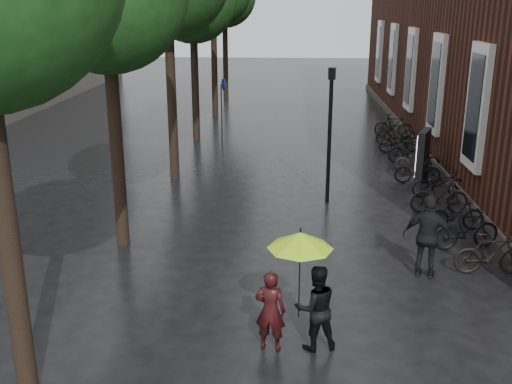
# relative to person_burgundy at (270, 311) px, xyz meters

# --- Properties ---
(person_burgundy) EXTENTS (0.60, 0.45, 1.50)m
(person_burgundy) POSITION_rel_person_burgundy_xyz_m (0.00, 0.00, 0.00)
(person_burgundy) COLOR black
(person_burgundy) RESTS_ON ground
(person_black) EXTENTS (0.89, 0.77, 1.58)m
(person_black) POSITION_rel_person_burgundy_xyz_m (0.79, 0.09, 0.04)
(person_black) COLOR black
(person_black) RESTS_ON ground
(lime_umbrella) EXTENTS (1.14, 1.14, 1.68)m
(lime_umbrella) POSITION_rel_person_burgundy_xyz_m (0.50, 0.14, 1.27)
(lime_umbrella) COLOR black
(lime_umbrella) RESTS_ON ground
(pedestrian_walking) EXTENTS (1.20, 0.80, 1.90)m
(pedestrian_walking) POSITION_rel_person_burgundy_xyz_m (3.37, 3.14, 0.20)
(pedestrian_walking) COLOR black
(pedestrian_walking) RESTS_ON ground
(parked_bicycles) EXTENTS (2.12, 15.08, 1.04)m
(parked_bicycles) POSITION_rel_person_burgundy_xyz_m (4.81, 10.64, -0.27)
(parked_bicycles) COLOR black
(parked_bicycles) RESTS_ON ground
(ad_lightbox) EXTENTS (0.27, 1.16, 1.75)m
(ad_lightbox) POSITION_rel_person_burgundy_xyz_m (4.84, 10.84, 0.13)
(ad_lightbox) COLOR black
(ad_lightbox) RESTS_ON ground
(lamp_post) EXTENTS (0.21, 0.21, 4.08)m
(lamp_post) POSITION_rel_person_burgundy_xyz_m (1.47, 8.22, 1.72)
(lamp_post) COLOR black
(lamp_post) RESTS_ON ground
(cycle_sign) EXTENTS (0.15, 0.50, 2.76)m
(cycle_sign) POSITION_rel_person_burgundy_xyz_m (-2.62, 16.25, 1.07)
(cycle_sign) COLOR #262628
(cycle_sign) RESTS_ON ground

